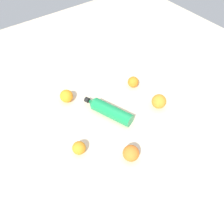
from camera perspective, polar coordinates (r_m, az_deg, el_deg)
ground_plane at (r=1.19m, az=0.94°, el=-0.01°), size 2.40×2.40×0.00m
water_bottle at (r=1.15m, az=-0.87°, el=0.43°), size 0.28×0.16×0.07m
orange_0 at (r=1.21m, az=12.01°, el=2.70°), size 0.08×0.08×0.08m
orange_1 at (r=1.24m, az=-11.67°, el=4.05°), size 0.07×0.07×0.07m
orange_2 at (r=1.04m, az=-8.52°, el=-9.15°), size 0.06×0.06×0.06m
orange_3 at (r=1.01m, az=4.92°, el=-10.55°), size 0.08×0.08×0.08m
orange_4 at (r=1.31m, az=5.49°, el=7.72°), size 0.06×0.06×0.06m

